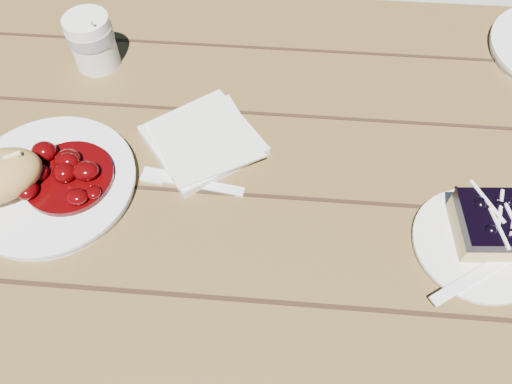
# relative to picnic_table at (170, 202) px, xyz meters

# --- Properties ---
(ground) EXTENTS (60.00, 60.00, 0.00)m
(ground) POSITION_rel_picnic_table_xyz_m (0.00, 0.00, -0.59)
(ground) COLOR #A6A296
(ground) RESTS_ON ground
(picnic_table) EXTENTS (2.00, 1.55, 0.75)m
(picnic_table) POSITION_rel_picnic_table_xyz_m (0.00, 0.00, 0.00)
(picnic_table) COLOR brown
(picnic_table) RESTS_ON ground
(main_plate) EXTENTS (0.24, 0.24, 0.02)m
(main_plate) POSITION_rel_picnic_table_xyz_m (-0.13, -0.09, 0.17)
(main_plate) COLOR white
(main_plate) RESTS_ON picnic_table
(goulash_stew) EXTENTS (0.13, 0.13, 0.04)m
(goulash_stew) POSITION_rel_picnic_table_xyz_m (-0.10, -0.08, 0.20)
(goulash_stew) COLOR #480204
(goulash_stew) RESTS_ON main_plate
(dessert_plate) EXTENTS (0.17, 0.17, 0.01)m
(dessert_plate) POSITION_rel_picnic_table_xyz_m (0.47, -0.14, 0.17)
(dessert_plate) COLOR white
(dessert_plate) RESTS_ON picnic_table
(blueberry_cake) EXTENTS (0.09, 0.09, 0.05)m
(blueberry_cake) POSITION_rel_picnic_table_xyz_m (0.48, -0.12, 0.20)
(blueberry_cake) COLOR tan
(blueberry_cake) RESTS_ON dessert_plate
(fork_dessert) EXTENTS (0.15, 0.11, 0.00)m
(fork_dessert) POSITION_rel_picnic_table_xyz_m (0.45, -0.19, 0.17)
(fork_dessert) COLOR white
(fork_dessert) RESTS_ON dessert_plate
(coffee_cup) EXTENTS (0.07, 0.07, 0.09)m
(coffee_cup) POSITION_rel_picnic_table_xyz_m (-0.13, 0.18, 0.21)
(coffee_cup) COLOR white
(coffee_cup) RESTS_ON picnic_table
(napkin_stack) EXTENTS (0.21, 0.21, 0.01)m
(napkin_stack) POSITION_rel_picnic_table_xyz_m (0.07, 0.01, 0.17)
(napkin_stack) COLOR white
(napkin_stack) RESTS_ON picnic_table
(fork_table) EXTENTS (0.16, 0.05, 0.00)m
(fork_table) POSITION_rel_picnic_table_xyz_m (0.08, -0.07, 0.16)
(fork_table) COLOR white
(fork_table) RESTS_ON picnic_table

